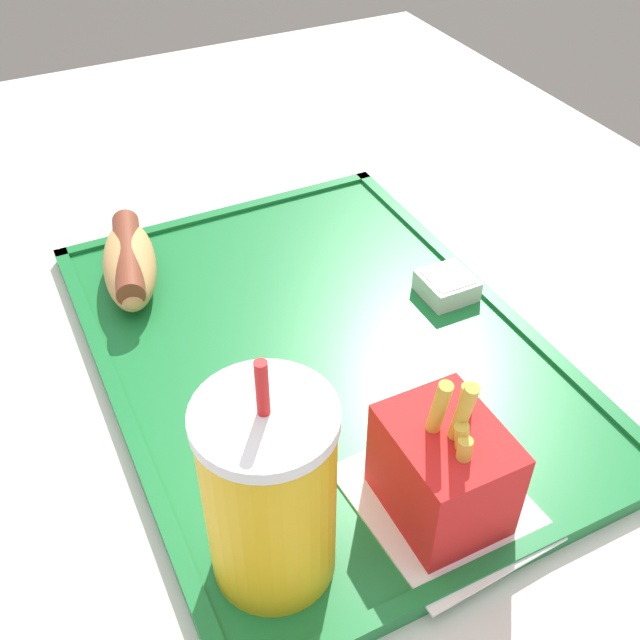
# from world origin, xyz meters

# --- Properties ---
(dining_table) EXTENTS (1.32, 1.09, 0.76)m
(dining_table) POSITION_xyz_m (0.00, 0.00, 0.38)
(dining_table) COLOR beige
(dining_table) RESTS_ON ground_plane
(food_tray) EXTENTS (0.47, 0.34, 0.01)m
(food_tray) POSITION_xyz_m (-0.04, -0.03, 0.77)
(food_tray) COLOR #197233
(food_tray) RESTS_ON dining_table
(paper_napkin) EXTENTS (0.13, 0.11, 0.00)m
(paper_napkin) POSITION_xyz_m (-0.22, -0.04, 0.78)
(paper_napkin) COLOR white
(paper_napkin) RESTS_ON food_tray
(soda_cup) EXTENTS (0.08, 0.08, 0.17)m
(soda_cup) POSITION_xyz_m (-0.21, 0.08, 0.84)
(soda_cup) COLOR gold
(soda_cup) RESTS_ON food_tray
(hot_dog_far) EXTENTS (0.13, 0.07, 0.04)m
(hot_dog_far) POSITION_xyz_m (0.11, 0.08, 0.80)
(hot_dog_far) COLOR tan
(hot_dog_far) RESTS_ON food_tray
(fries_carton) EXTENTS (0.08, 0.07, 0.12)m
(fries_carton) POSITION_xyz_m (-0.22, -0.03, 0.81)
(fries_carton) COLOR red
(fries_carton) RESTS_ON food_tray
(sauce_cup_mayo) EXTENTS (0.04, 0.04, 0.02)m
(sauce_cup_mayo) POSITION_xyz_m (-0.03, -0.17, 0.78)
(sauce_cup_mayo) COLOR silver
(sauce_cup_mayo) RESTS_ON food_tray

